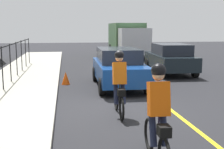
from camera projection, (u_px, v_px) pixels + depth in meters
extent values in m
plane|color=black|center=(115.00, 108.00, 9.22)|extent=(80.00, 80.00, 0.00)
cube|color=yellow|center=(165.00, 106.00, 9.47)|extent=(36.00, 0.12, 0.01)
cylinder|color=black|center=(2.00, 68.00, 11.13)|extent=(0.04, 0.04, 1.60)
cylinder|color=black|center=(10.00, 63.00, 12.79)|extent=(0.04, 0.04, 1.60)
cylinder|color=black|center=(17.00, 59.00, 14.44)|extent=(0.04, 0.04, 1.60)
cylinder|color=black|center=(22.00, 55.00, 16.10)|extent=(0.04, 0.04, 1.60)
cylinder|color=black|center=(26.00, 53.00, 17.76)|extent=(0.04, 0.04, 1.60)
cylinder|color=black|center=(29.00, 51.00, 19.41)|extent=(0.04, 0.04, 1.60)
torus|color=black|center=(116.00, 99.00, 8.92)|extent=(0.66, 0.08, 0.66)
torus|color=black|center=(122.00, 109.00, 7.89)|extent=(0.66, 0.08, 0.66)
cube|color=black|center=(119.00, 95.00, 8.37)|extent=(0.93, 0.07, 0.24)
cylinder|color=black|center=(120.00, 91.00, 8.20)|extent=(0.03, 0.03, 0.35)
cube|color=orange|center=(119.00, 73.00, 8.17)|extent=(0.35, 0.37, 0.63)
sphere|color=tan|center=(119.00, 58.00, 8.16)|extent=(0.22, 0.22, 0.22)
sphere|color=black|center=(119.00, 55.00, 8.14)|extent=(0.26, 0.26, 0.26)
cylinder|color=#191E38|center=(116.00, 92.00, 8.22)|extent=(0.34, 0.13, 0.65)
cylinder|color=#191E38|center=(123.00, 92.00, 8.25)|extent=(0.34, 0.13, 0.65)
cube|color=black|center=(121.00, 93.00, 7.87)|extent=(0.25, 0.21, 0.18)
torus|color=black|center=(149.00, 134.00, 6.01)|extent=(0.66, 0.08, 0.66)
cube|color=black|center=(156.00, 131.00, 5.45)|extent=(0.93, 0.07, 0.24)
cylinder|color=black|center=(159.00, 126.00, 5.28)|extent=(0.03, 0.03, 0.35)
cube|color=#D6530A|center=(159.00, 99.00, 5.26)|extent=(0.35, 0.37, 0.63)
sphere|color=tan|center=(158.00, 75.00, 5.24)|extent=(0.22, 0.22, 0.22)
sphere|color=black|center=(158.00, 71.00, 5.23)|extent=(0.26, 0.26, 0.26)
cylinder|color=#191E38|center=(153.00, 128.00, 5.31)|extent=(0.34, 0.13, 0.65)
cylinder|color=#191E38|center=(164.00, 128.00, 5.33)|extent=(0.34, 0.13, 0.65)
cube|color=black|center=(164.00, 131.00, 4.96)|extent=(0.25, 0.21, 0.18)
cube|color=black|center=(170.00, 61.00, 16.07)|extent=(4.49, 2.03, 0.70)
cube|color=#1E232D|center=(171.00, 49.00, 15.78)|extent=(2.55, 1.71, 0.56)
cylinder|color=black|center=(148.00, 64.00, 17.51)|extent=(0.65, 0.25, 0.64)
cylinder|color=black|center=(176.00, 64.00, 17.68)|extent=(0.65, 0.25, 0.64)
cylinder|color=black|center=(161.00, 72.00, 14.57)|extent=(0.65, 0.25, 0.64)
cylinder|color=black|center=(195.00, 71.00, 14.74)|extent=(0.65, 0.25, 0.64)
cube|color=navy|center=(119.00, 71.00, 12.38)|extent=(4.43, 1.88, 0.70)
cube|color=#1E232D|center=(118.00, 55.00, 12.48)|extent=(2.49, 1.63, 0.56)
cylinder|color=black|center=(148.00, 85.00, 11.09)|extent=(0.64, 0.23, 0.64)
cylinder|color=black|center=(102.00, 87.00, 10.86)|extent=(0.64, 0.23, 0.64)
cylinder|color=black|center=(132.00, 73.00, 14.02)|extent=(0.64, 0.23, 0.64)
cylinder|color=black|center=(95.00, 74.00, 13.79)|extent=(0.64, 0.23, 0.64)
cube|color=#3D633D|center=(126.00, 37.00, 25.73)|extent=(4.79, 2.46, 2.30)
cube|color=#B9BBC6|center=(134.00, 41.00, 22.42)|extent=(1.85, 2.23, 1.90)
cylinder|color=black|center=(148.00, 53.00, 22.85)|extent=(0.96, 0.31, 0.96)
cylinder|color=black|center=(119.00, 54.00, 22.54)|extent=(0.96, 0.31, 0.96)
cylinder|color=black|center=(136.00, 49.00, 27.10)|extent=(0.96, 0.31, 0.96)
cylinder|color=black|center=(111.00, 50.00, 26.79)|extent=(0.96, 0.31, 0.96)
cone|color=#EA4F0E|center=(66.00, 78.00, 12.96)|extent=(0.36, 0.36, 0.55)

